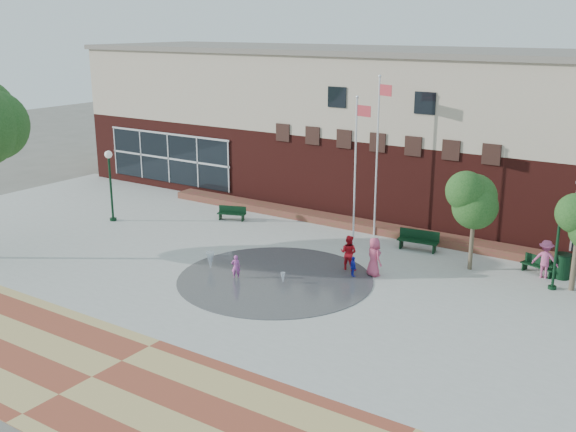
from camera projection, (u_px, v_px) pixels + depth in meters
The scene contains 22 objects.
ground at pixel (232, 303), 26.51m from camera, with size 120.00×120.00×0.00m, color #666056.
plaza_concrete at pixel (288, 272), 29.71m from camera, with size 46.00×18.00×0.01m, color #A8A8A0.
paver_band at pixel (92, 377), 20.91m from camera, with size 46.00×6.00×0.01m, color #96412B.
splash_pad at pixel (275, 279), 28.91m from camera, with size 8.40×8.40×0.01m, color #383A3D.
library_building at pixel (416, 129), 39.21m from camera, with size 44.40×10.40×9.20m.
flower_bed at pixel (367, 230), 35.79m from camera, with size 26.00×1.20×0.40m, color maroon.
flagpole_left at pixel (378, 149), 33.59m from camera, with size 0.90×0.43×8.20m.
flagpole_right at pixel (356, 165), 31.88m from camera, with size 0.89×0.27×7.39m.
lamp_left at pixel (110, 178), 36.81m from camera, with size 0.42×0.42×3.96m.
lamp_right at pixel (558, 238), 27.22m from camera, with size 0.38×0.38×3.58m.
bench_left at pixel (232, 216), 37.50m from camera, with size 1.64×0.95×0.80m.
bench_mid at pixel (418, 244), 32.51m from camera, with size 2.02×0.78×0.99m.
bench_right at pixel (538, 269), 29.45m from camera, with size 1.61×0.90×0.78m.
trash_can at pixel (563, 266), 28.85m from camera, with size 0.69×0.69×1.13m.
tree_mid at pixel (475, 198), 29.16m from camera, with size 2.68×2.68×4.51m.
water_jet_a at pixel (211, 269), 30.09m from camera, with size 0.40×0.40×0.78m, color white.
water_jet_b at pixel (283, 284), 28.40m from camera, with size 0.21×0.21×0.48m, color white.
child_splash at pixel (236, 267), 28.89m from camera, with size 0.38×0.25×1.05m, color #C24EA6.
adult_red at pixel (349, 253), 29.82m from camera, with size 0.78×0.61×1.61m, color red.
adult_pink at pixel (374, 257), 29.09m from camera, with size 0.85×0.55×1.74m, color #C34465.
child_blue at pixel (353, 267), 29.06m from camera, with size 0.54×0.23×0.93m, color #1B24BF.
person_bench at pixel (545, 259), 28.87m from camera, with size 1.10×0.63×1.70m, color #C04D82.
Camera 1 is at (15.47, -19.18, 10.59)m, focal length 42.00 mm.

